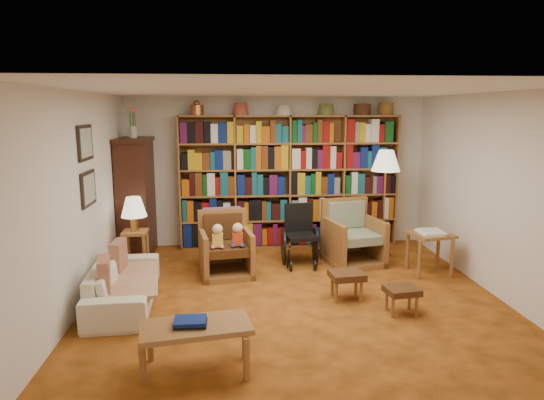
{
  "coord_description": "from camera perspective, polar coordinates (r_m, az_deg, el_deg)",
  "views": [
    {
      "loc": [
        -0.74,
        -5.62,
        2.28
      ],
      "look_at": [
        -0.23,
        0.6,
        1.12
      ],
      "focal_mm": 32.0,
      "sensor_mm": 36.0,
      "label": 1
    }
  ],
  "objects": [
    {
      "name": "wheelchair",
      "position": [
        7.3,
        3.27,
        -4.34
      ],
      "size": [
        0.51,
        0.72,
        0.9
      ],
      "color": "black",
      "rests_on": "floor"
    },
    {
      "name": "curio_cabinet",
      "position": [
        7.88,
        -15.68,
        0.45
      ],
      "size": [
        0.5,
        0.95,
        2.4
      ],
      "color": "#381B0F",
      "rests_on": "floor"
    },
    {
      "name": "coffee_table",
      "position": [
        4.45,
        -8.94,
        -14.93
      ],
      "size": [
        1.03,
        0.64,
        0.49
      ],
      "color": "#9D5E30",
      "rests_on": "floor"
    },
    {
      "name": "table_lamp",
      "position": [
        7.15,
        -15.95,
        -0.92
      ],
      "size": [
        0.36,
        0.36,
        0.49
      ],
      "color": "#B77E3A",
      "rests_on": "side_table_lamp"
    },
    {
      "name": "ceiling",
      "position": [
        5.67,
        2.91,
        12.74
      ],
      "size": [
        5.0,
        5.0,
        0.0
      ],
      "primitive_type": "plane",
      "rotation": [
        3.14,
        0.0,
        0.0
      ],
      "color": "white",
      "rests_on": "wall_back"
    },
    {
      "name": "cushion_left",
      "position": [
        6.39,
        -17.59,
        -6.61
      ],
      "size": [
        0.14,
        0.4,
        0.4
      ],
      "primitive_type": "cube",
      "rotation": [
        0.0,
        0.0,
        -0.04
      ],
      "color": "maroon",
      "rests_on": "sofa"
    },
    {
      "name": "side_table_lamp",
      "position": [
        7.26,
        -15.75,
        -4.82
      ],
      "size": [
        0.35,
        0.35,
        0.58
      ],
      "color": "#9D5E30",
      "rests_on": "floor"
    },
    {
      "name": "armchair_sage",
      "position": [
        7.48,
        9.4,
        -4.48
      ],
      "size": [
        0.93,
        0.95,
        0.95
      ],
      "color": "#9D5E30",
      "rests_on": "floor"
    },
    {
      "name": "wall_front",
      "position": [
        3.37,
        8.35,
        -7.4
      ],
      "size": [
        5.0,
        0.0,
        5.0
      ],
      "primitive_type": "plane",
      "rotation": [
        -1.57,
        0.0,
        0.0
      ],
      "color": "white",
      "rests_on": "floor"
    },
    {
      "name": "wall_right",
      "position": [
        6.57,
        24.96,
        0.52
      ],
      "size": [
        0.0,
        5.0,
        5.0
      ],
      "primitive_type": "plane",
      "rotation": [
        1.57,
        0.0,
        -1.57
      ],
      "color": "white",
      "rests_on": "floor"
    },
    {
      "name": "sofa",
      "position": [
        6.1,
        -17.01,
        -9.34
      ],
      "size": [
        1.78,
        0.79,
        0.51
      ],
      "primitive_type": "imported",
      "rotation": [
        0.0,
        0.0,
        1.64
      ],
      "color": "beige",
      "rests_on": "floor"
    },
    {
      "name": "framed_pictures",
      "position": [
        6.2,
        -20.95,
        3.78
      ],
      "size": [
        0.03,
        0.52,
        0.97
      ],
      "color": "black",
      "rests_on": "wall_left"
    },
    {
      "name": "floor",
      "position": [
        6.11,
        2.69,
        -11.39
      ],
      "size": [
        5.0,
        5.0,
        0.0
      ],
      "primitive_type": "plane",
      "color": "#B45B1B",
      "rests_on": "ground"
    },
    {
      "name": "side_table_papers",
      "position": [
        7.16,
        18.1,
        -4.43
      ],
      "size": [
        0.63,
        0.63,
        0.62
      ],
      "color": "#9D5E30",
      "rests_on": "floor"
    },
    {
      "name": "footstool_b",
      "position": [
        5.77,
        15.03,
        -10.43
      ],
      "size": [
        0.4,
        0.36,
        0.31
      ],
      "color": "#4B2A14",
      "rests_on": "floor"
    },
    {
      "name": "bookshelf",
      "position": [
        8.08,
        2.06,
        2.64
      ],
      "size": [
        3.6,
        0.3,
        2.42
      ],
      "color": "#9D5E30",
      "rests_on": "floor"
    },
    {
      "name": "armchair_leather",
      "position": [
        6.91,
        -5.42,
        -5.6
      ],
      "size": [
        0.82,
        0.85,
        0.9
      ],
      "color": "#9D5E30",
      "rests_on": "floor"
    },
    {
      "name": "wall_back",
      "position": [
        8.22,
        0.54,
        3.33
      ],
      "size": [
        5.0,
        0.0,
        5.0
      ],
      "primitive_type": "plane",
      "rotation": [
        1.57,
        0.0,
        0.0
      ],
      "color": "white",
      "rests_on": "floor"
    },
    {
      "name": "floor_lamp",
      "position": [
        7.69,
        13.24,
        4.02
      ],
      "size": [
        0.44,
        0.44,
        1.68
      ],
      "color": "#B77E3A",
      "rests_on": "floor"
    },
    {
      "name": "footstool_a",
      "position": [
        6.04,
        8.78,
        -8.95
      ],
      "size": [
        0.44,
        0.38,
        0.34
      ],
      "color": "#4B2A14",
      "rests_on": "floor"
    },
    {
      "name": "cushion_right",
      "position": [
        5.75,
        -19.13,
        -8.64
      ],
      "size": [
        0.2,
        0.41,
        0.39
      ],
      "primitive_type": "cube",
      "rotation": [
        0.0,
        0.0,
        0.21
      ],
      "color": "maroon",
      "rests_on": "sofa"
    },
    {
      "name": "wall_left",
      "position": [
        5.98,
        -21.71,
        -0.15
      ],
      "size": [
        0.0,
        5.0,
        5.0
      ],
      "primitive_type": "plane",
      "rotation": [
        1.57,
        0.0,
        1.57
      ],
      "color": "white",
      "rests_on": "floor"
    },
    {
      "name": "sofa_throw",
      "position": [
        6.08,
        -16.57,
        -8.94
      ],
      "size": [
        0.87,
        1.37,
        0.04
      ],
      "primitive_type": "cube",
      "rotation": [
        0.0,
        0.0,
        0.15
      ],
      "color": "beige",
      "rests_on": "sofa"
    }
  ]
}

